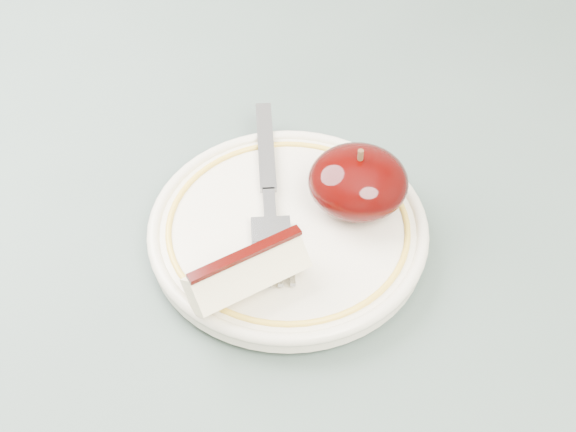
# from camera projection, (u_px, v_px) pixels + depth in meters

# --- Properties ---
(table) EXTENTS (0.90, 0.90, 0.75)m
(table) POSITION_uv_depth(u_px,v_px,m) (276.00, 378.00, 0.59)
(table) COLOR brown
(table) RESTS_ON ground
(plate) EXTENTS (0.20, 0.20, 0.02)m
(plate) POSITION_uv_depth(u_px,v_px,m) (288.00, 230.00, 0.56)
(plate) COLOR beige
(plate) RESTS_ON table
(apple_half) EXTENTS (0.07, 0.07, 0.05)m
(apple_half) POSITION_uv_depth(u_px,v_px,m) (358.00, 182.00, 0.55)
(apple_half) COLOR black
(apple_half) RESTS_ON plate
(apple_wedge) EXTENTS (0.08, 0.07, 0.04)m
(apple_wedge) POSITION_uv_depth(u_px,v_px,m) (247.00, 272.00, 0.51)
(apple_wedge) COLOR beige
(apple_wedge) RESTS_ON plate
(fork) EXTENTS (0.05, 0.18, 0.00)m
(fork) POSITION_uv_depth(u_px,v_px,m) (269.00, 192.00, 0.57)
(fork) COLOR gray
(fork) RESTS_ON plate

